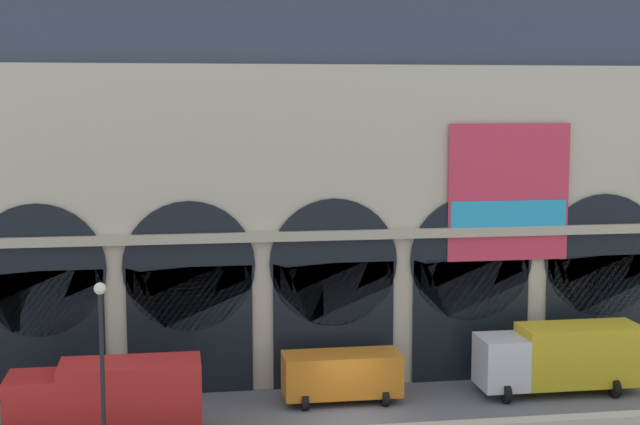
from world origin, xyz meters
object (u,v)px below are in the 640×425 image
box_truck_midwest (108,398)px  box_truck_mideast (561,356)px  street_lamp_quayside (102,351)px  van_center (342,374)px

box_truck_midwest → box_truck_mideast: same height
box_truck_mideast → street_lamp_quayside: street_lamp_quayside is taller
van_center → street_lamp_quayside: street_lamp_quayside is taller
box_truck_mideast → box_truck_midwest: bearing=-172.0°
box_truck_midwest → box_truck_mideast: 20.21m
van_center → box_truck_mideast: 10.11m
street_lamp_quayside → box_truck_mideast: bearing=16.3°
box_truck_mideast → street_lamp_quayside: (-19.96, -5.82, 2.71)m
van_center → street_lamp_quayside: size_ratio=0.75×
box_truck_mideast → van_center: bearing=178.3°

